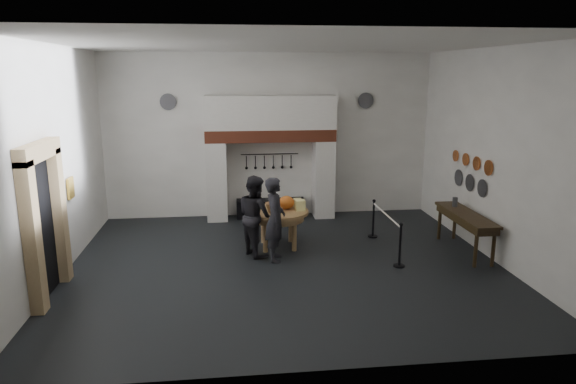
{
  "coord_description": "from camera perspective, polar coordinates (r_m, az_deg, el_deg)",
  "views": [
    {
      "loc": [
        -1.13,
        -10.16,
        3.97
      ],
      "look_at": [
        0.17,
        0.96,
        1.35
      ],
      "focal_mm": 32.0,
      "sensor_mm": 36.0,
      "label": 1
    }
  ],
  "objects": [
    {
      "name": "barrier_post_near",
      "position": [
        10.95,
        12.34,
        -5.89
      ],
      "size": [
        0.05,
        0.05,
        0.9
      ],
      "primitive_type": "cylinder",
      "color": "black",
      "rests_on": "floor"
    },
    {
      "name": "work_table",
      "position": [
        11.8,
        -1.08,
        -2.22
      ],
      "size": [
        1.65,
        1.65,
        0.07
      ],
      "primitive_type": "cylinder",
      "rotation": [
        0.0,
        0.0,
        0.21
      ],
      "color": "#B27E54",
      "rests_on": "floor"
    },
    {
      "name": "wall_front",
      "position": [
        6.49,
        3.6,
        -2.22
      ],
      "size": [
        9.0,
        0.02,
        4.5
      ],
      "primitive_type": "cube",
      "color": "white",
      "rests_on": "floor"
    },
    {
      "name": "floor",
      "position": [
        10.97,
        -0.29,
        -8.05
      ],
      "size": [
        9.0,
        8.0,
        0.02
      ],
      "primitive_type": "cube",
      "color": "black",
      "rests_on": "ground"
    },
    {
      "name": "door_recess",
      "position": [
        10.12,
        -25.7,
        -3.76
      ],
      "size": [
        0.04,
        1.1,
        2.5
      ],
      "primitive_type": "cube",
      "color": "black",
      "rests_on": "floor"
    },
    {
      "name": "pewter_plate_back_left",
      "position": [
        14.23,
        -13.18,
        9.73
      ],
      "size": [
        0.44,
        0.03,
        0.44
      ],
      "primitive_type": "cylinder",
      "rotation": [
        1.57,
        0.0,
        0.0
      ],
      "color": "#4C4C51",
      "rests_on": "wall_back"
    },
    {
      "name": "door_jamb_far",
      "position": [
        10.72,
        -24.09,
        -2.43
      ],
      "size": [
        0.22,
        0.3,
        2.6
      ],
      "primitive_type": "cube",
      "color": "tan",
      "rests_on": "floor"
    },
    {
      "name": "iron_range",
      "position": [
        14.41,
        -1.94,
        -1.79
      ],
      "size": [
        1.9,
        0.45,
        0.5
      ],
      "primitive_type": "cube",
      "color": "black",
      "rests_on": "floor"
    },
    {
      "name": "wall_right",
      "position": [
        11.74,
        22.13,
        3.78
      ],
      "size": [
        0.02,
        8.0,
        4.5
      ],
      "primitive_type": "cube",
      "color": "white",
      "rests_on": "floor"
    },
    {
      "name": "chimney_pier_left",
      "position": [
        14.11,
        -7.92,
        1.21
      ],
      "size": [
        0.55,
        0.7,
        2.15
      ],
      "primitive_type": "cube",
      "color": "silver",
      "rests_on": "floor"
    },
    {
      "name": "door_jamb_near",
      "position": [
        9.45,
        -26.55,
        -4.68
      ],
      "size": [
        0.22,
        0.3,
        2.6
      ],
      "primitive_type": "cube",
      "color": "tan",
      "rests_on": "floor"
    },
    {
      "name": "copper_pan_c",
      "position": [
        12.91,
        19.13,
        3.44
      ],
      "size": [
        0.03,
        0.3,
        0.3
      ],
      "primitive_type": "cylinder",
      "rotation": [
        0.0,
        1.57,
        0.0
      ],
      "color": "#C6662D",
      "rests_on": "wall_right"
    },
    {
      "name": "ceiling",
      "position": [
        10.24,
        -0.33,
        16.14
      ],
      "size": [
        9.0,
        8.0,
        0.02
      ],
      "primitive_type": "cube",
      "color": "silver",
      "rests_on": "wall_back"
    },
    {
      "name": "utensil_rail",
      "position": [
        14.3,
        -2.05,
        4.23
      ],
      "size": [
        1.6,
        0.02,
        0.02
      ],
      "primitive_type": "cylinder",
      "rotation": [
        0.0,
        1.57,
        0.0
      ],
      "color": "black",
      "rests_on": "wall_back"
    },
    {
      "name": "side_table",
      "position": [
        12.12,
        19.17,
        -2.39
      ],
      "size": [
        0.55,
        2.2,
        0.06
      ],
      "primitive_type": "cube",
      "color": "#342713",
      "rests_on": "floor"
    },
    {
      "name": "chimney_hood",
      "position": [
        13.9,
        -2.0,
        8.83
      ],
      "size": [
        3.5,
        0.7,
        0.9
      ],
      "primitive_type": "cube",
      "color": "silver",
      "rests_on": "hearth_brick_band"
    },
    {
      "name": "hearth_brick_band",
      "position": [
        13.95,
        -1.98,
        6.33
      ],
      "size": [
        3.5,
        0.72,
        0.32
      ],
      "primitive_type": "cube",
      "color": "#9E442B",
      "rests_on": "chimney_pier_left"
    },
    {
      "name": "pewter_plate_mid",
      "position": [
        12.73,
        19.54,
        0.99
      ],
      "size": [
        0.03,
        0.4,
        0.4
      ],
      "primitive_type": "cylinder",
      "rotation": [
        0.0,
        1.57,
        0.0
      ],
      "color": "#4C4C51",
      "rests_on": "wall_right"
    },
    {
      "name": "pumpkin",
      "position": [
        11.86,
        -0.17,
        -1.18
      ],
      "size": [
        0.36,
        0.36,
        0.31
      ],
      "primitive_type": "ellipsoid",
      "color": "orange",
      "rests_on": "work_table"
    },
    {
      "name": "wall_plaque",
      "position": [
        11.69,
        -23.0,
        0.42
      ],
      "size": [
        0.05,
        0.34,
        0.44
      ],
      "primitive_type": "cube",
      "color": "gold",
      "rests_on": "wall_left"
    },
    {
      "name": "copper_pan_b",
      "position": [
        12.42,
        20.22,
        3.0
      ],
      "size": [
        0.03,
        0.32,
        0.32
      ],
      "primitive_type": "cylinder",
      "rotation": [
        0.0,
        1.57,
        0.0
      ],
      "color": "#C6662D",
      "rests_on": "wall_right"
    },
    {
      "name": "cheese_block_small",
      "position": [
        12.06,
        1.07,
        -1.22
      ],
      "size": [
        0.18,
        0.18,
        0.2
      ],
      "primitive_type": "cube",
      "color": "#DCD683",
      "rests_on": "work_table"
    },
    {
      "name": "visitor_far",
      "position": [
        11.31,
        -3.65,
        -2.62
      ],
      "size": [
        0.99,
        1.08,
        1.79
      ],
      "primitive_type": "imported",
      "rotation": [
        0.0,
        0.0,
        2.01
      ],
      "color": "black",
      "rests_on": "floor"
    },
    {
      "name": "copper_pan_d",
      "position": [
        13.4,
        18.13,
        3.85
      ],
      "size": [
        0.03,
        0.28,
        0.28
      ],
      "primitive_type": "cylinder",
      "rotation": [
        0.0,
        1.57,
        0.0
      ],
      "color": "#C6662D",
      "rests_on": "wall_right"
    },
    {
      "name": "visitor_near",
      "position": [
        10.95,
        -1.44,
        -3.05
      ],
      "size": [
        0.49,
        0.7,
        1.82
      ],
      "primitive_type": "imported",
      "rotation": [
        0.0,
        0.0,
        1.48
      ],
      "color": "black",
      "rests_on": "floor"
    },
    {
      "name": "pewter_jug",
      "position": [
        12.61,
        18.06,
        -1.06
      ],
      "size": [
        0.12,
        0.12,
        0.22
      ],
      "primitive_type": "cylinder",
      "color": "#4F5055",
      "rests_on": "side_table"
    },
    {
      "name": "wicker_basket",
      "position": [
        11.6,
        -1.75,
        -1.75
      ],
      "size": [
        0.38,
        0.38,
        0.22
      ],
      "primitive_type": "cone",
      "rotation": [
        3.14,
        0.0,
        0.21
      ],
      "color": "#915A35",
      "rests_on": "work_table"
    },
    {
      "name": "cheese_block_big",
      "position": [
        11.77,
        1.37,
        -1.48
      ],
      "size": [
        0.22,
        0.22,
        0.24
      ],
      "primitive_type": "cube",
      "color": "#FFFB98",
      "rests_on": "work_table"
    },
    {
      "name": "barrier_post_far",
      "position": [
        12.77,
        9.46,
        -3.02
      ],
      "size": [
        0.05,
        0.05,
        0.9
      ],
      "primitive_type": "cylinder",
      "color": "black",
      "rests_on": "floor"
    },
    {
      "name": "pewter_plate_left",
      "position": [
        12.21,
        20.76,
        0.39
      ],
      "size": [
        0.03,
        0.4,
        0.4
      ],
      "primitive_type": "cylinder",
      "rotation": [
        0.0,
        1.57,
        0.0
      ],
      "color": "#4C4C51",
      "rests_on": "wall_right"
    },
    {
      "name": "wall_back",
      "position": [
        14.31,
        -2.09,
        6.26
      ],
      "size": [
        9.0,
        0.02,
        4.5
      ],
      "primitive_type": "cube",
      "color": "white",
      "rests_on": "floor"
    },
    {
      "name": "chimney_pier_right",
      "position": [
        14.35,
        3.94,
        1.5
      ],
      "size": [
        0.55,
        0.7,
        2.15
      ],
      "primitive_type": "cube",
      "color": "silver",
      "rests_on": "floor"
    },
    {
      "name": "wall_left",
      "position": [
        10.84,
        -24.7,
        2.83
      ],
      "size": [
        0.02,
        8.0,
        4.5
      ],
      "primitive_type": "cube",
      "color": "white",
      "rests_on": "floor"
    },
    {
      "name": "pewter_plate_right",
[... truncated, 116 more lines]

